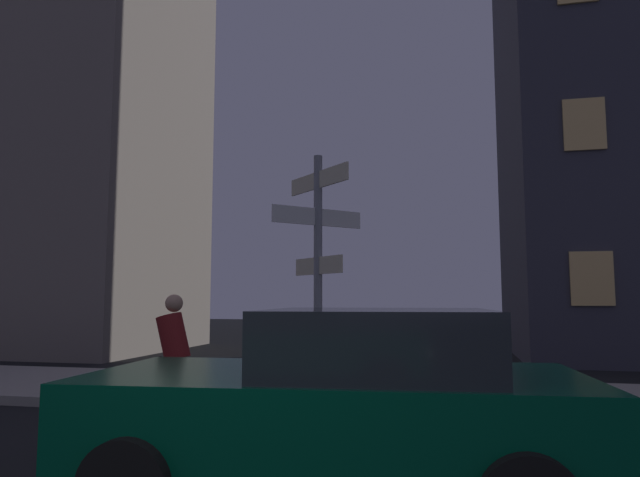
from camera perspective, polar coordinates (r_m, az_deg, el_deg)
sidewalk_kerb at (r=9.27m, az=3.59°, el=-15.21°), size 40.00×3.29×0.14m
signpost at (r=8.02m, az=-0.20°, el=-1.60°), size 1.06×1.06×3.44m
car_far_trailing at (r=4.76m, az=2.54°, el=-15.47°), size 4.09×2.32×1.47m
cyclist at (r=7.49m, az=-14.78°, el=-12.01°), size 1.82×0.33×1.61m
building_left_block at (r=22.14m, az=-28.85°, el=11.97°), size 12.12×6.44×16.21m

